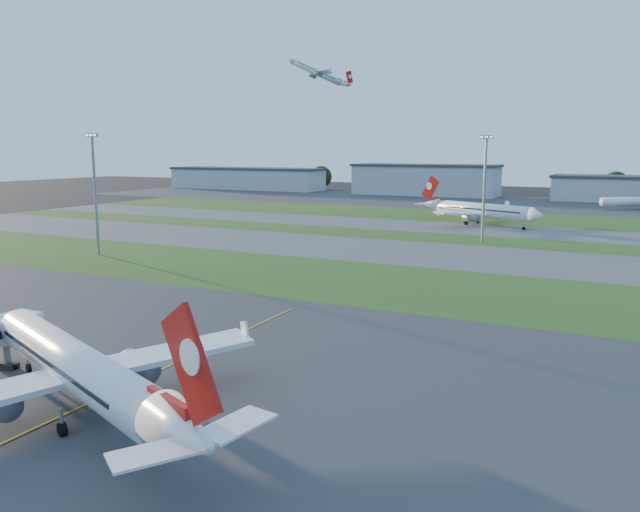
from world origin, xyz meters
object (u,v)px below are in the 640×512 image
Objects in this scene: light_mast_centre at (485,181)px; airliner_parked at (77,368)px; airliner_taxiing at (482,210)px; mini_jet_near at (635,201)px; light_mast_west at (95,186)px.

airliner_parked is at bearing -94.36° from light_mast_centre.
light_mast_centre is (7.71, -34.35, 10.37)m from airliner_taxiing.
airliner_parked is 1.47× the size of mini_jet_near.
light_mast_centre is (70.00, 56.00, 0.00)m from light_mast_west.
airliner_taxiing is at bearing 55.42° from light_mast_west.
light_mast_west is (-103.11, -164.18, 11.53)m from mini_jet_near.
light_mast_centre is (-33.11, -108.18, 11.53)m from mini_jet_near.
light_mast_west and light_mast_centre have the same top height.
mini_jet_near is (42.06, 225.44, -0.90)m from airliner_parked.
light_mast_west is at bearing -156.15° from mini_jet_near.
airliner_parked is at bearing -45.10° from light_mast_west.
airliner_parked reaches higher than mini_jet_near.
airliner_taxiing is at bearing 102.65° from light_mast_centre.
light_mast_west reaches higher than airliner_taxiing.
light_mast_centre is at bearing -141.04° from mini_jet_near.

